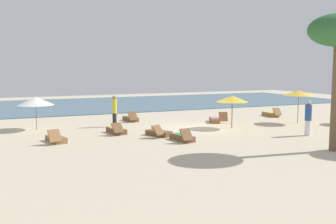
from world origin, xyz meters
The scene contains 14 objects.
ground_plane centered at (0.00, 0.00, 0.00)m, with size 60.00×60.00×0.00m, color beige.
ocean_water centered at (0.00, 17.00, 0.03)m, with size 48.00×16.00×0.06m, color #476B7F.
umbrella_1 centered at (2.07, -0.76, 1.80)m, with size 1.95×1.95×1.99m.
umbrella_2 centered at (-9.05, 3.36, 1.73)m, with size 2.14×2.14×1.98m.
umbrella_3 centered at (7.21, -0.83, 2.02)m, with size 2.02×2.02×2.18m.
lounger_0 centered at (-8.52, -1.15, 0.17)m, with size 0.96×1.73×0.74m.
lounger_1 centered at (-5.03, 0.12, 0.18)m, with size 0.88×1.77×0.68m.
lounger_2 centered at (7.87, 2.79, 0.18)m, with size 0.74×1.73×0.70m.
lounger_3 centered at (-2.56, -3.35, 0.18)m, with size 0.84×1.73×0.72m.
lounger_4 centered at (-2.71, 4.61, 0.17)m, with size 0.75×1.70×0.73m.
lounger_5 centered at (2.37, 1.74, 0.18)m, with size 1.21×1.73×0.74m.
lounger_6 centered at (-3.14, -1.56, 0.17)m, with size 1.26×1.78×0.68m.
person_0 centered at (4.40, -4.72, 0.98)m, with size 0.43×0.43×1.93m.
person_1 centered at (-4.43, 2.62, 1.02)m, with size 0.37×0.37×1.96m.
Camera 1 is at (-11.06, -20.94, 3.77)m, focal length 41.61 mm.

